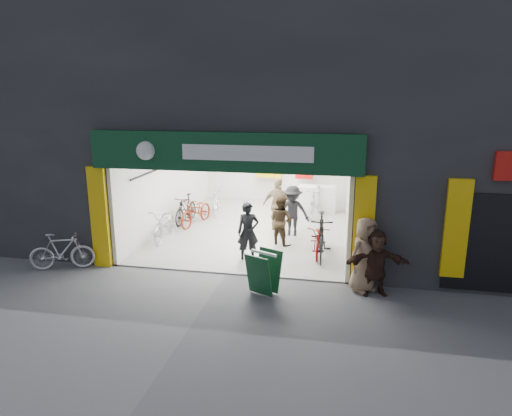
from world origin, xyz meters
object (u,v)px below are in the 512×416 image
(parked_bike, at_px, (62,251))
(pedestrian_near, at_px, (365,255))
(sandwich_board, at_px, (264,272))
(bike_left_front, at_px, (165,224))
(bike_right_front, at_px, (321,236))

(parked_bike, relative_size, pedestrian_near, 0.93)
(sandwich_board, bearing_deg, bike_left_front, 162.94)
(bike_left_front, bearing_deg, bike_right_front, -12.10)
(bike_right_front, distance_m, sandwich_board, 2.83)
(pedestrian_near, bearing_deg, bike_left_front, 112.34)
(bike_left_front, relative_size, pedestrian_near, 1.10)
(parked_bike, distance_m, sandwich_board, 5.27)
(parked_bike, bearing_deg, bike_left_front, -51.55)
(pedestrian_near, bearing_deg, bike_right_front, 74.63)
(pedestrian_near, relative_size, sandwich_board, 1.80)
(bike_left_front, xyz_separation_m, bike_right_front, (4.73, -0.60, 0.10))
(bike_left_front, bearing_deg, parked_bike, -125.54)
(bike_left_front, xyz_separation_m, parked_bike, (-1.64, -2.76, -0.02))
(bike_left_front, height_order, parked_bike, bike_left_front)
(bike_left_front, distance_m, pedestrian_near, 6.37)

